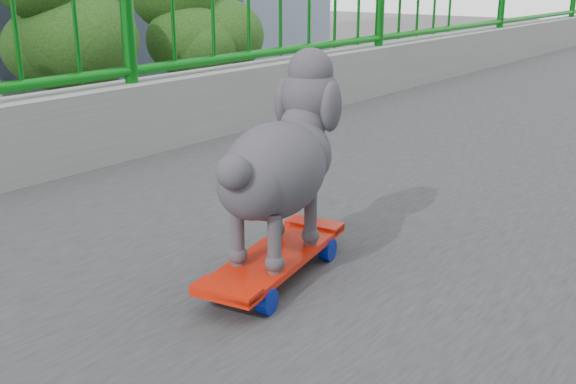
# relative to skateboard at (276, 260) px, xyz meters

# --- Properties ---
(skateboard) EXTENTS (0.26, 0.55, 0.07)m
(skateboard) POSITION_rel_skateboard_xyz_m (0.00, 0.00, 0.00)
(skateboard) COLOR red
(skateboard) RESTS_ON footbridge
(poodle) EXTENTS (0.29, 0.53, 0.45)m
(poodle) POSITION_rel_skateboard_xyz_m (-0.01, 0.03, 0.26)
(poodle) COLOR #312D33
(poodle) RESTS_ON skateboard
(car_7) EXTENTS (2.08, 5.12, 1.48)m
(car_7) POSITION_rel_skateboard_xyz_m (-12.31, 7.19, -6.31)
(car_7) COLOR black
(car_7) RESTS_ON ground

